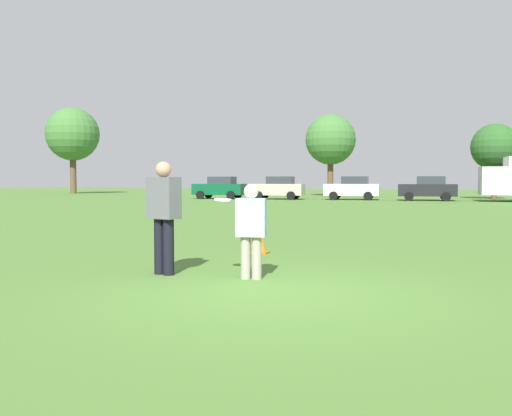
% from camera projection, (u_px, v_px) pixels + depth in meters
% --- Properties ---
extents(ground_plane, '(185.83, 185.83, 0.00)m').
position_uv_depth(ground_plane, '(271.00, 293.00, 7.42)').
color(ground_plane, '#47702D').
extents(player_thrower, '(0.57, 0.42, 1.81)m').
position_uv_depth(player_thrower, '(164.00, 211.00, 8.86)').
color(player_thrower, black).
rests_on(player_thrower, ground).
extents(player_defender, '(0.48, 0.33, 1.45)m').
position_uv_depth(player_defender, '(251.00, 226.00, 8.46)').
color(player_defender, gray).
rests_on(player_defender, ground).
extents(frisbee, '(0.27, 0.27, 0.06)m').
position_uv_depth(frisbee, '(223.00, 200.00, 8.62)').
color(frisbee, white).
extents(traffic_cone, '(0.32, 0.32, 0.48)m').
position_uv_depth(traffic_cone, '(260.00, 242.00, 11.50)').
color(traffic_cone, '#D8590C').
rests_on(traffic_cone, ground).
extents(parked_car_near_left, '(4.29, 2.40, 1.82)m').
position_uv_depth(parked_car_near_left, '(220.00, 188.00, 45.75)').
color(parked_car_near_left, '#0C4C2D').
rests_on(parked_car_near_left, ground).
extents(parked_car_mid_left, '(4.29, 2.40, 1.82)m').
position_uv_depth(parked_car_mid_left, '(278.00, 188.00, 44.38)').
color(parked_car_mid_left, '#B7AD99').
rests_on(parked_car_mid_left, ground).
extents(parked_car_center, '(4.29, 2.40, 1.82)m').
position_uv_depth(parked_car_center, '(353.00, 188.00, 43.32)').
color(parked_car_center, silver).
rests_on(parked_car_center, ground).
extents(parked_car_mid_right, '(4.29, 2.40, 1.82)m').
position_uv_depth(parked_car_mid_right, '(428.00, 188.00, 41.53)').
color(parked_car_mid_right, black).
rests_on(parked_car_mid_right, ground).
extents(tree_west_oak, '(6.07, 6.07, 9.86)m').
position_uv_depth(tree_west_oak, '(73.00, 135.00, 63.86)').
color(tree_west_oak, brown).
rests_on(tree_west_oak, ground).
extents(tree_west_maple, '(4.83, 4.83, 7.85)m').
position_uv_depth(tree_west_maple, '(331.00, 140.00, 53.43)').
color(tree_west_maple, brown).
rests_on(tree_west_maple, ground).
extents(tree_center_elm, '(3.72, 3.72, 6.04)m').
position_uv_depth(tree_center_elm, '(495.00, 147.00, 44.44)').
color(tree_center_elm, brown).
rests_on(tree_center_elm, ground).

